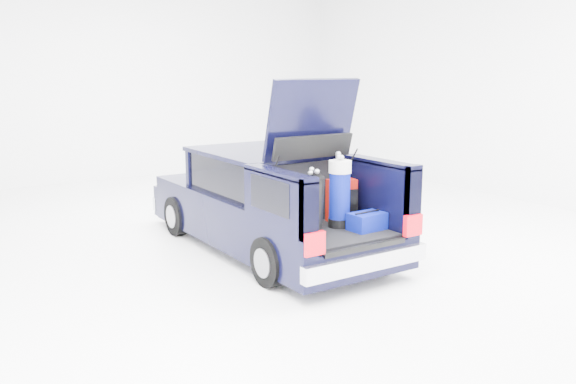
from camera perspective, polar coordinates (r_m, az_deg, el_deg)
ground at (r=8.98m, az=-1.75°, el=-5.32°), size 14.00×14.00×0.00m
car at (r=8.89m, az=-2.13°, el=-1.00°), size 1.87×4.65×2.47m
red_suitcase at (r=8.08m, az=5.05°, el=-0.80°), size 0.38×0.27×0.60m
black_golf_bag at (r=7.28m, az=2.40°, el=-1.34°), size 0.31×0.37×0.84m
blue_golf_bag at (r=7.77m, az=4.85°, el=-0.10°), size 0.29×0.29×0.97m
blue_duffel at (r=7.72m, az=7.41°, el=-2.73°), size 0.47×0.32×0.24m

